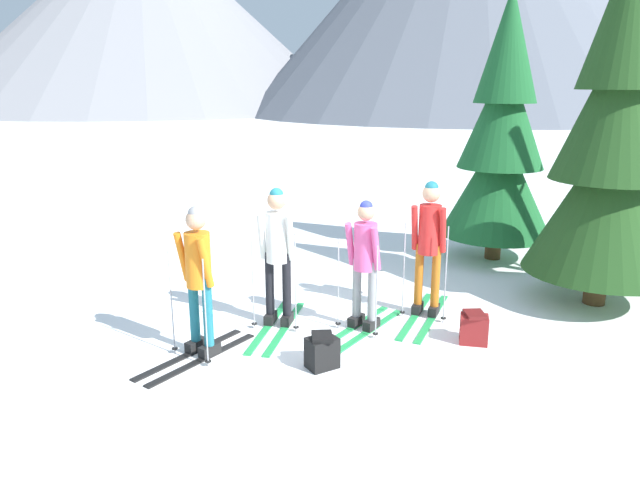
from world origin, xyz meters
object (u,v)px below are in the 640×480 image
Objects in this scene: pine_tree_mid at (614,142)px; skier_in_red at (429,241)px; skier_in_orange at (198,275)px; pine_tree_near at (501,140)px; skier_in_white at (277,251)px; skier_in_pink at (365,261)px; backpack_on_snow_front at (322,351)px; backpack_on_snow_beside at (474,328)px.

skier_in_red is at bearing -173.92° from pine_tree_mid.
skier_in_red reaches higher than skier_in_orange.
skier_in_orange is 0.38× the size of pine_tree_near.
skier_in_white is (0.86, 0.79, 0.03)m from skier_in_orange.
skier_in_pink is 1.36m from backpack_on_snow_front.
pine_tree_near reaches higher than backpack_on_snow_beside.
skier_in_red is 0.37× the size of pine_tree_mid.
backpack_on_snow_front is (1.33, -0.40, -0.75)m from skier_in_orange.
skier_in_red is 3.23m from pine_tree_near.
skier_in_orange is 4.51× the size of backpack_on_snow_beside.
skier_in_pink is 1.51m from backpack_on_snow_beside.
skier_in_white is 1.08m from skier_in_pink.
skier_in_white is 1.51m from backpack_on_snow_front.
skier_in_red is 0.40× the size of pine_tree_near.
skier_in_pink is at bearing -10.02° from skier_in_white.
pine_tree_mid reaches higher than skier_in_pink.
skier_in_red reaches higher than skier_in_pink.
skier_in_orange is 2.01m from skier_in_pink.
pine_tree_mid is 3.15m from backpack_on_snow_beside.
backpack_on_snow_front is at bearing -68.29° from skier_in_white.
skier_in_orange is 1.05× the size of skier_in_pink.
skier_in_orange is 1.17m from skier_in_white.
backpack_on_snow_beside is at bearing -21.76° from skier_in_pink.
pine_tree_near is at bearing 37.41° from skier_in_orange.
backpack_on_snow_front is (-3.92, -1.68, -2.05)m from pine_tree_mid.
backpack_on_snow_front is at bearing -16.69° from skier_in_orange.
skier_in_pink is 0.99m from skier_in_red.
pine_tree_mid is (5.25, 1.28, 1.30)m from skier_in_orange.
skier_in_orange is at bearing -166.28° from pine_tree_mid.
backpack_on_snow_beside is (1.24, -0.50, -0.69)m from skier_in_pink.
backpack_on_snow_front is at bearing -156.75° from pine_tree_mid.
backpack_on_snow_beside is at bearing -68.86° from skier_in_red.
backpack_on_snow_front is at bearing -164.37° from backpack_on_snow_beside.
backpack_on_snow_front and backpack_on_snow_beside have the same top height.
skier_in_white reaches higher than skier_in_pink.
backpack_on_snow_front is 1.90m from backpack_on_snow_beside.
pine_tree_mid is at bearing 13.72° from skier_in_orange.
skier_in_white is 4.60m from pine_tree_mid.
pine_tree_mid reaches higher than backpack_on_snow_front.
backpack_on_snow_beside is at bearing -112.76° from pine_tree_near.
backpack_on_snow_front is at bearing -136.05° from skier_in_red.
skier_in_red reaches higher than backpack_on_snow_front.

